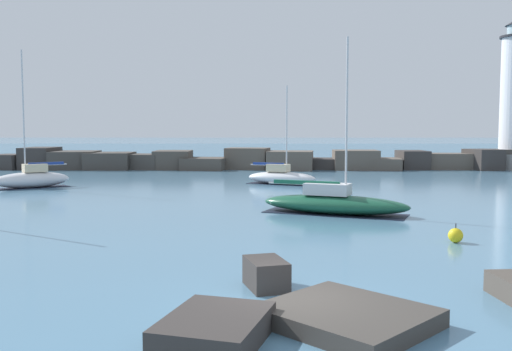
{
  "coord_description": "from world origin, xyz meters",
  "views": [
    {
      "loc": [
        -0.78,
        -14.3,
        4.71
      ],
      "look_at": [
        -1.09,
        24.7,
        1.52
      ],
      "focal_mm": 40.0,
      "sensor_mm": 36.0,
      "label": 1
    }
  ],
  "objects_px": {
    "mooring_buoy_orange_near": "(456,235)",
    "sailboat_moored_4": "(32,178)",
    "sailboat_moored_2": "(334,203)",
    "sailboat_moored_1": "(281,177)"
  },
  "relations": [
    {
      "from": "sailboat_moored_2",
      "to": "mooring_buoy_orange_near",
      "type": "relative_size",
      "value": 11.96
    },
    {
      "from": "sailboat_moored_4",
      "to": "mooring_buoy_orange_near",
      "type": "distance_m",
      "value": 34.42
    },
    {
      "from": "sailboat_moored_1",
      "to": "sailboat_moored_4",
      "type": "xyz_separation_m",
      "value": [
        -20.14,
        -3.19,
        0.11
      ]
    },
    {
      "from": "mooring_buoy_orange_near",
      "to": "sailboat_moored_4",
      "type": "bearing_deg",
      "value": 140.31
    },
    {
      "from": "sailboat_moored_2",
      "to": "sailboat_moored_4",
      "type": "height_order",
      "value": "sailboat_moored_4"
    },
    {
      "from": "sailboat_moored_1",
      "to": "mooring_buoy_orange_near",
      "type": "relative_size",
      "value": 10.32
    },
    {
      "from": "sailboat_moored_2",
      "to": "mooring_buoy_orange_near",
      "type": "distance_m",
      "value": 9.05
    },
    {
      "from": "sailboat_moored_1",
      "to": "sailboat_moored_2",
      "type": "relative_size",
      "value": 0.86
    },
    {
      "from": "sailboat_moored_1",
      "to": "mooring_buoy_orange_near",
      "type": "distance_m",
      "value": 25.95
    },
    {
      "from": "sailboat_moored_1",
      "to": "sailboat_moored_2",
      "type": "distance_m",
      "value": 17.22
    }
  ]
}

